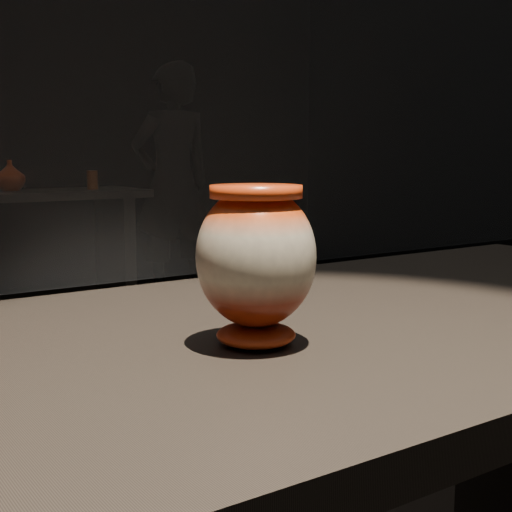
{
  "coord_description": "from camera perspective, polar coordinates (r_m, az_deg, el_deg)",
  "views": [
    {
      "loc": [
        -0.59,
        -0.79,
        1.14
      ],
      "look_at": [
        -0.1,
        -0.07,
        1.01
      ],
      "focal_mm": 50.0,
      "sensor_mm": 36.0,
      "label": 1
    }
  ],
  "objects": [
    {
      "name": "display_plinth",
      "position": [
        1.12,
        2.34,
        -19.04
      ],
      "size": [
        2.0,
        0.8,
        0.9
      ],
      "color": "black",
      "rests_on": "ground"
    },
    {
      "name": "main_vase",
      "position": [
        0.89,
        0.0,
        -0.23
      ],
      "size": [
        0.2,
        0.2,
        0.2
      ],
      "rotation": [
        0.0,
        0.0,
        -0.39
      ],
      "color": "maroon",
      "rests_on": "display_plinth"
    },
    {
      "name": "back_vase_mid",
      "position": [
        4.73,
        -19.08,
        6.11
      ],
      "size": [
        0.2,
        0.2,
        0.19
      ],
      "primitive_type": "imported",
      "rotation": [
        0.0,
        0.0,
        4.61
      ],
      "color": "maroon",
      "rests_on": "back_shelf"
    },
    {
      "name": "back_vase_right",
      "position": [
        4.78,
        -12.96,
        5.95
      ],
      "size": [
        0.07,
        0.07,
        0.12
      ],
      "primitive_type": "cylinder",
      "color": "#954015",
      "rests_on": "back_shelf"
    },
    {
      "name": "visitor",
      "position": [
        5.48,
        -6.69,
        5.79
      ],
      "size": [
        0.66,
        0.44,
        1.81
      ],
      "primitive_type": "imported",
      "rotation": [
        0.0,
        0.0,
        3.13
      ],
      "color": "black",
      "rests_on": "ground"
    }
  ]
}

